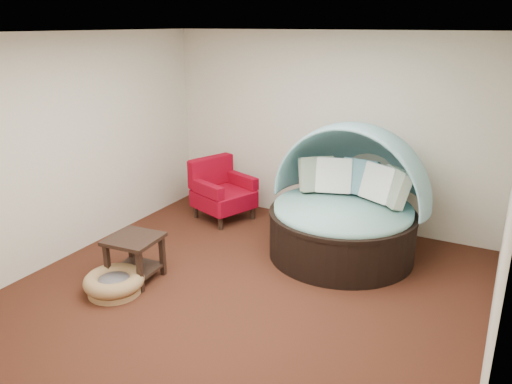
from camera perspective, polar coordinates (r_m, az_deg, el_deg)
The scene contains 10 objects.
floor at distance 5.77m, azimuth -1.25°, elevation -11.26°, with size 5.00×5.00×0.00m, color #421E12.
wall_back at distance 7.43m, azimuth 8.14°, elevation 7.03°, with size 5.00×5.00×0.00m, color beige.
wall_front at distance 3.42m, azimuth -22.51°, elevation -8.65°, with size 5.00×5.00×0.00m, color beige.
wall_left at distance 6.76m, azimuth -20.28°, elevation 4.88°, with size 5.00×5.00×0.00m, color beige.
wall_right at distance 4.61m, azimuth 26.94°, elevation -2.22°, with size 5.00×5.00×0.00m, color beige.
ceiling at distance 5.00m, azimuth -1.49°, elevation 17.74°, with size 5.00×5.00×0.00m, color white.
canopy_daybed at distance 6.49m, azimuth 10.36°, elevation -0.36°, with size 2.12×2.02×1.72m.
pet_basket at distance 5.91m, azimuth -15.90°, elevation -9.94°, with size 0.88×0.88×0.23m.
red_armchair at distance 7.70m, azimuth -3.98°, elevation 0.08°, with size 1.02×1.02×0.93m.
side_table at distance 6.03m, azimuth -13.68°, elevation -6.71°, with size 0.61×0.61×0.54m.
Camera 1 is at (2.45, -4.36, 2.89)m, focal length 35.00 mm.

